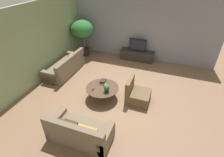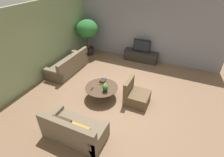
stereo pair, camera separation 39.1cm
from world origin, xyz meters
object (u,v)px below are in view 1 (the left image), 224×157
couch_by_wall (66,67)px  potted_plant_tabletop (107,88)px  armchair_wicker (137,95)px  couch_near_entry (80,132)px  media_console (137,55)px  coffee_table (102,91)px  potted_palm_tall (83,31)px  television (138,45)px

couch_by_wall → potted_plant_tabletop: (2.43, -1.23, 0.32)m
armchair_wicker → potted_plant_tabletop: (-0.97, -0.42, 0.33)m
couch_near_entry → potted_plant_tabletop: bearing=-93.7°
couch_by_wall → armchair_wicker: bearing=76.6°
couch_near_entry → potted_plant_tabletop: size_ratio=6.14×
media_console → potted_plant_tabletop: bearing=-93.6°
coffee_table → potted_palm_tall: size_ratio=0.63×
couch_near_entry → armchair_wicker: size_ratio=2.00×
television → potted_plant_tabletop: television is taller
television → couch_near_entry: 5.30m
couch_by_wall → potted_palm_tall: bearing=-177.1°
couch_near_entry → potted_plant_tabletop: couch_near_entry is taller
armchair_wicker → potted_plant_tabletop: bearing=113.3°
media_console → couch_by_wall: (-2.65, -2.32, 0.02)m
media_console → potted_plant_tabletop: 3.57m
armchair_wicker → potted_palm_tall: 4.56m
television → coffee_table: (-0.45, -3.38, -0.48)m
coffee_table → couch_by_wall: (-2.20, 1.06, -0.03)m
potted_plant_tabletop → couch_by_wall: bearing=153.2°
potted_palm_tall → armchair_wicker: bearing=-38.1°
media_console → coffee_table: media_console is taller
couch_near_entry → potted_palm_tall: potted_palm_tall is taller
television → couch_by_wall: (-2.65, -2.31, -0.51)m
potted_plant_tabletop → media_console: bearing=86.4°
media_console → potted_palm_tall: potted_palm_tall is taller
couch_by_wall → potted_plant_tabletop: bearing=63.2°
coffee_table → armchair_wicker: size_ratio=1.35×
armchair_wicker → couch_by_wall: bearing=76.6°
couch_near_entry → potted_plant_tabletop: 1.75m
couch_near_entry → potted_palm_tall: bearing=-63.7°
coffee_table → armchair_wicker: bearing=12.0°
couch_by_wall → couch_near_entry: same height
coffee_table → couch_by_wall: 2.44m
media_console → coffee_table: 3.41m
coffee_table → couch_near_entry: size_ratio=0.67×
armchair_wicker → media_console: bearing=13.4°
television → couch_near_entry: bearing=-93.6°
armchair_wicker → potted_palm_tall: bearing=51.9°
television → armchair_wicker: size_ratio=0.95×
coffee_table → potted_plant_tabletop: 0.40m
media_console → couch_near_entry: size_ratio=0.97×
television → potted_plant_tabletop: 3.55m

